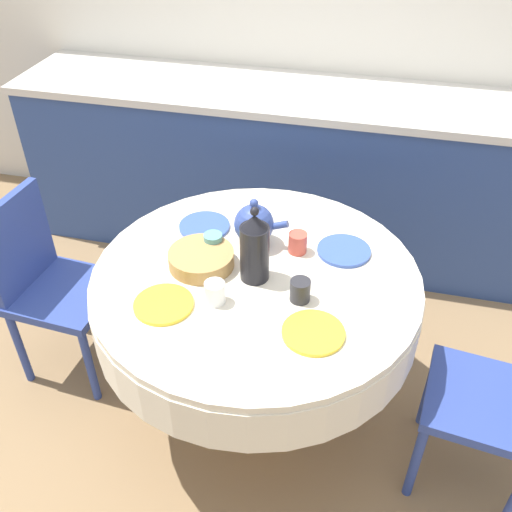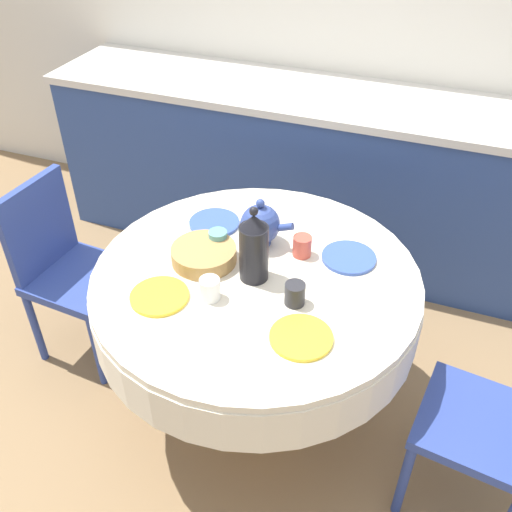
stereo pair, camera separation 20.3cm
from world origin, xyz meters
The scene contains 17 objects.
ground_plane centered at (0.00, 0.00, 0.00)m, with size 12.00×12.00×0.00m, color #8E704C.
wall_back centered at (0.00, 1.61, 1.30)m, with size 7.00×0.05×2.60m.
kitchen_counter centered at (0.00, 1.27, 0.48)m, with size 3.24×0.64×0.96m.
dining_table centered at (0.00, 0.00, 0.63)m, with size 1.22×1.22×0.76m.
chair_left centered at (0.94, -0.12, 0.49)m, with size 0.45×0.45×0.87m.
chair_right centered at (-0.94, 0.07, 0.49)m, with size 0.43×0.43×0.87m.
plate_near_left centered at (-0.27, -0.24, 0.77)m, with size 0.21×0.21×0.01m, color yellow.
cup_near_left centered at (-0.10, -0.18, 0.80)m, with size 0.07×0.07×0.08m, color white.
plate_near_right centered at (0.25, -0.26, 0.77)m, with size 0.21×0.21×0.01m, color yellow.
cup_near_right centered at (0.18, -0.10, 0.80)m, with size 0.07×0.07×0.08m, color #28282D.
plate_far_left centered at (-0.27, 0.24, 0.77)m, with size 0.21×0.21×0.01m, color #3856AD.
cup_far_left centered at (-0.19, 0.09, 0.80)m, with size 0.07×0.07×0.08m, color #5BA39E.
plate_far_right centered at (0.30, 0.20, 0.77)m, with size 0.21×0.21×0.01m, color #3856AD.
cup_far_right centered at (0.12, 0.17, 0.80)m, with size 0.07×0.07×0.08m, color #CC4C3D.
coffee_carafe centered at (0.00, -0.02, 0.89)m, with size 0.10×0.10×0.30m.
teapot centered at (-0.05, 0.18, 0.85)m, with size 0.21×0.15×0.20m.
bread_basket centered at (-0.21, 0.00, 0.79)m, with size 0.24×0.24×0.06m, color #AD844C.
Camera 2 is at (0.57, -1.50, 2.08)m, focal length 40.00 mm.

